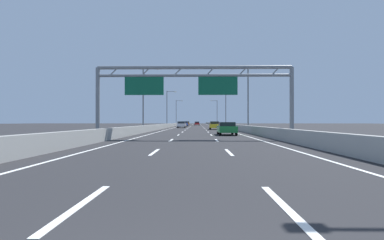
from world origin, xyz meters
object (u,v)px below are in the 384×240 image
Objects in this scene: sign_gantry at (191,83)px; silver_car at (183,124)px; streetlamp_left_mid at (145,95)px; red_car at (197,123)px; streetlamp_left_far at (168,107)px; streetlamp_right_far at (225,107)px; streetlamp_right_mid at (246,95)px; green_car at (227,128)px; yellow_car at (214,125)px; streetlamp_left_distant at (177,111)px; white_car at (181,125)px; streetlamp_right_distant at (216,111)px; blue_car at (185,124)px; orange_car at (187,123)px.

sign_gantry is 4.09× the size of silver_car.
streetlamp_left_mid is 68.08m from red_car.
streetlamp_left_mid reaches higher than red_car.
streetlamp_left_far and streetlamp_right_far have the same top height.
streetlamp_right_mid is 2.13× the size of red_car.
yellow_car reaches higher than green_car.
streetlamp_left_far is 6.32m from silver_car.
streetlamp_left_mid is 1.00× the size of streetlamp_left_distant.
yellow_car is at bearing -64.69° from white_car.
streetlamp_right_mid is 2.25× the size of silver_car.
silver_car is at bearing 93.64° from sign_gantry.
sign_gantry is 85.14m from streetlamp_left_distant.
streetlamp_left_far is 1.00× the size of streetlamp_right_distant.
streetlamp_right_distant is at bearing 85.87° from yellow_car.
yellow_car is at bearing -94.13° from streetlamp_right_distant.
streetlamp_right_far is at bearing -90.00° from streetlamp_right_distant.
streetlamp_right_far and streetlamp_right_distant have the same top height.
orange_car is at bearing 90.63° from blue_car.
streetlamp_right_distant is at bearing 61.63° from blue_car.
streetlamp_left_distant is (-14.93, 33.66, 0.00)m from streetlamp_right_far.
red_car is 0.98× the size of green_car.
red_car is (-7.34, 67.49, -4.66)m from streetlamp_right_mid.
streetlamp_right_distant is 2.23× the size of orange_car.
streetlamp_right_distant is 13.16m from orange_car.
streetlamp_left_distant reaches higher than orange_car.
streetlamp_left_far is (-14.93, 33.66, 0.00)m from streetlamp_right_mid.
blue_car is (-0.03, 21.07, 0.01)m from white_car.
green_car is at bearing -95.11° from streetlamp_right_far.
streetlamp_left_mid is at bearing 112.37° from sign_gantry.
streetlamp_left_mid is 1.00× the size of streetlamp_right_distant.
streetlamp_right_distant is at bearing 70.71° from silver_car.
streetlamp_right_mid is 2.09× the size of green_car.
streetlamp_left_distant is (0.00, 67.32, 0.00)m from streetlamp_left_mid.
streetlamp_right_mid and streetlamp_right_distant have the same top height.
silver_car is at bearing -83.11° from streetlamp_left_distant.
red_car is 1.01× the size of white_car.
streetlamp_left_mid is 2.19× the size of yellow_car.
orange_car is (-3.92, 4.83, 0.05)m from red_car.
streetlamp_right_mid reaches higher than sign_gantry.
streetlamp_left_mid is 47.38m from blue_car.
white_car is at bearing 100.83° from green_car.
streetlamp_left_far is 45.89m from green_car.
green_car is at bearing -76.10° from streetlamp_left_far.
streetlamp_right_mid and streetlamp_left_far have the same top height.
streetlamp_right_mid is (7.72, 17.51, 0.55)m from sign_gantry.
streetlamp_right_mid is at bearing -77.50° from streetlamp_left_distant.
streetlamp_left_far is 1.00× the size of streetlamp_left_distant.
orange_car is at bearing 156.03° from streetlamp_right_distant.
white_car is (3.98, -41.40, -4.63)m from streetlamp_left_distant.
yellow_car is (-4.04, -56.02, -4.62)m from streetlamp_right_distant.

